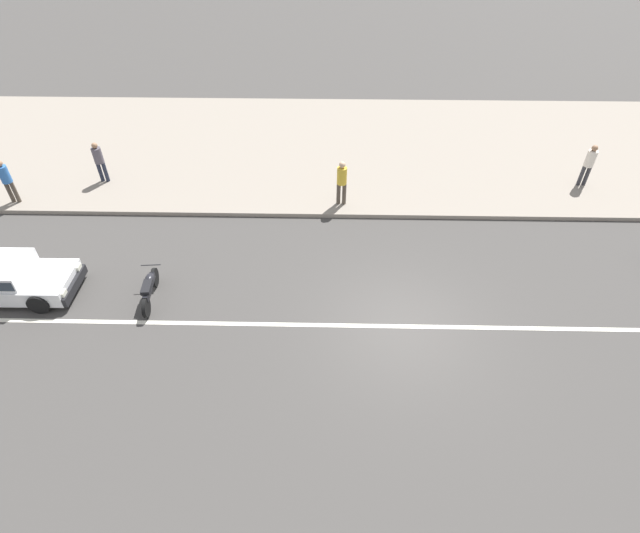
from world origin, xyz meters
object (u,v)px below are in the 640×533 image
pedestrian_by_shop (99,159)px  pedestrian_far_end (6,178)px  pedestrian_mid_kerb (589,162)px  hatchback_white_0 (5,277)px  pedestrian_near_clock (342,180)px  motorcycle_1 (150,288)px

pedestrian_by_shop → pedestrian_far_end: 3.07m
pedestrian_mid_kerb → pedestrian_by_shop: size_ratio=1.03×
pedestrian_far_end → hatchback_white_0: bearing=-65.9°
hatchback_white_0 → pedestrian_by_shop: (0.68, 5.97, 0.47)m
pedestrian_mid_kerb → pedestrian_far_end: (-20.61, -1.58, 0.02)m
hatchback_white_0 → pedestrian_near_clock: pedestrian_near_clock is taller
hatchback_white_0 → pedestrian_by_shop: 6.02m
hatchback_white_0 → pedestrian_far_end: pedestrian_far_end is taller
pedestrian_mid_kerb → pedestrian_far_end: 20.67m
pedestrian_by_shop → pedestrian_far_end: pedestrian_far_end is taller
motorcycle_1 → pedestrian_mid_kerb: bearing=23.4°
pedestrian_far_end → motorcycle_1: bearing=-37.2°
hatchback_white_0 → pedestrian_mid_kerb: size_ratio=2.23×
motorcycle_1 → pedestrian_mid_kerb: (14.45, 6.24, 0.67)m
motorcycle_1 → pedestrian_near_clock: 7.29m
motorcycle_1 → pedestrian_mid_kerb: size_ratio=1.12×
hatchback_white_0 → motorcycle_1: size_ratio=1.99×
pedestrian_by_shop → pedestrian_far_end: size_ratio=0.96×
pedestrian_mid_kerb → pedestrian_far_end: bearing=-175.6°
motorcycle_1 → pedestrian_by_shop: (-3.46, 6.15, 0.64)m
pedestrian_mid_kerb → pedestrian_by_shop: (-17.92, -0.10, -0.03)m
pedestrian_mid_kerb → pedestrian_by_shop: bearing=-179.7°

